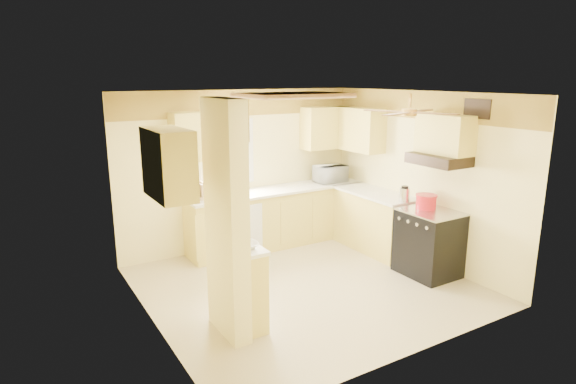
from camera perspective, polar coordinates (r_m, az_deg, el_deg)
floor at (r=6.49m, az=2.12°, el=-11.02°), size 4.00×4.00×0.00m
ceiling at (r=5.90m, az=2.33°, el=11.60°), size 4.00×4.00×0.00m
wall_back at (r=7.70m, az=-5.58°, el=2.65°), size 4.00×0.00×4.00m
wall_front at (r=4.68m, az=15.18°, el=-5.03°), size 4.00×0.00×4.00m
wall_left at (r=5.28m, az=-16.23°, el=-2.94°), size 0.00×3.80×3.80m
wall_right at (r=7.35m, az=15.37°, el=1.70°), size 0.00×3.80×3.80m
wallpaper_border at (r=7.55m, az=-5.70°, el=10.47°), size 4.00×0.02×0.40m
partition_column at (r=4.99m, az=-7.32°, el=-3.48°), size 0.20×0.70×2.50m
partition_ledge at (r=5.36m, az=-4.87°, el=-11.33°), size 0.25×0.55×0.90m
ledge_top at (r=5.18m, az=-4.97°, el=-6.61°), size 0.28×0.58×0.04m
lower_cabinets_back at (r=7.86m, az=-1.21°, el=-3.07°), size 3.00×0.60×0.90m
lower_cabinets_right at (r=7.76m, az=10.26°, el=-3.52°), size 0.60×1.40×0.90m
countertop_back at (r=7.73m, az=-1.19°, el=0.25°), size 3.04×0.64×0.04m
countertop_right at (r=7.63m, az=10.35°, el=-0.15°), size 0.64×1.44×0.04m
dishwasher_panel at (r=7.27m, az=-5.11°, el=-4.69°), size 0.58×0.02×0.80m
window at (r=7.53m, az=-7.31°, el=4.68°), size 0.92×0.02×1.02m
upper_cab_back_left at (r=7.12m, az=-11.29°, el=6.45°), size 0.60×0.35×0.70m
upper_cab_back_right at (r=8.25m, az=4.69°, el=7.62°), size 0.90×0.35×0.70m
upper_cab_right at (r=8.04m, az=8.29°, el=7.37°), size 0.35×1.00×0.70m
upper_cab_left_wall at (r=4.96m, az=-13.97°, el=3.27°), size 0.35×0.75×0.70m
upper_cab_over_stove at (r=6.75m, az=18.10°, el=6.51°), size 0.35×0.76×0.52m
stove at (r=6.96m, az=16.35°, el=-5.78°), size 0.68×0.77×0.92m
range_hood at (r=6.73m, az=17.41°, el=3.70°), size 0.50×0.76×0.14m
poster_menu at (r=4.89m, az=-6.34°, el=3.45°), size 0.02×0.42×0.57m
poster_nashville at (r=5.05m, az=-6.14°, el=-3.84°), size 0.02×0.42×0.57m
ceiling_light_panel at (r=6.38m, az=0.57°, el=11.37°), size 1.35×0.95×0.06m
ceiling_fan at (r=6.01m, az=14.18°, el=9.20°), size 1.15×1.15×0.26m
vent_grate at (r=6.61m, az=21.52°, el=9.17°), size 0.02×0.40×0.25m
microwave at (r=8.22m, az=5.05°, el=2.19°), size 0.52×0.36×0.29m
bowl at (r=5.11m, az=-4.83°, el=-6.32°), size 0.25×0.25×0.06m
dutch_oven at (r=6.91m, az=16.05°, el=-1.08°), size 0.30×0.30×0.20m
kettle at (r=7.11m, az=13.64°, el=-0.27°), size 0.15×0.15×0.23m
dish_rack at (r=7.23m, az=-9.74°, el=-0.02°), size 0.42×0.32×0.24m
utensil_crock at (r=7.57m, az=-5.70°, el=0.56°), size 0.10×0.10×0.20m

